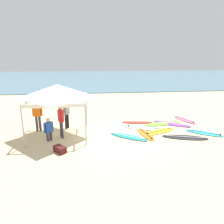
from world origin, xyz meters
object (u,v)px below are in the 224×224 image
at_px(surfboard_black, 185,137).
at_px(person_red, 61,119).
at_px(surfboard_white, 144,128).
at_px(person_grey, 66,112).
at_px(surfboard_orange, 146,134).
at_px(person_blue, 49,128).
at_px(person_orange, 38,114).
at_px(gear_bag_near_tent, 60,149).
at_px(canopy_tent, 57,91).
at_px(surfboard_teal, 129,137).
at_px(surfboard_pink, 185,120).
at_px(surfboard_lime, 163,123).
at_px(surfboard_cyan, 204,133).
at_px(surfboard_purple, 172,124).
at_px(surfboard_red, 137,122).
at_px(surfboard_yellow, 159,131).

height_order(surfboard_black, person_red, person_red).
distance_m(surfboard_white, person_grey, 4.63).
bearing_deg(surfboard_orange, person_grey, 161.19).
bearing_deg(person_grey, person_blue, -112.09).
bearing_deg(person_orange, person_red, -37.60).
bearing_deg(gear_bag_near_tent, canopy_tent, 97.25).
xyz_separation_m(surfboard_teal, surfboard_pink, (4.26, 2.52, 0.00)).
height_order(surfboard_black, surfboard_lime, same).
relative_size(person_red, person_blue, 1.43).
relative_size(surfboard_teal, surfboard_lime, 0.82).
xyz_separation_m(surfboard_cyan, surfboard_orange, (-3.26, 0.21, 0.00)).
bearing_deg(surfboard_purple, surfboard_pink, 31.12).
bearing_deg(surfboard_white, surfboard_pink, 22.44).
relative_size(surfboard_red, surfboard_pink, 1.02).
xyz_separation_m(surfboard_yellow, surfboard_cyan, (2.38, -0.52, 0.00)).
bearing_deg(canopy_tent, surfboard_cyan, -4.68).
bearing_deg(surfboard_black, surfboard_purple, 84.95).
bearing_deg(surfboard_teal, surfboard_cyan, 1.04).
distance_m(canopy_tent, surfboard_purple, 7.20).
xyz_separation_m(surfboard_pink, person_red, (-7.75, -2.13, 0.95)).
bearing_deg(surfboard_black, canopy_tent, 170.30).
relative_size(surfboard_black, person_red, 1.40).
distance_m(surfboard_orange, gear_bag_near_tent, 4.66).
bearing_deg(surfboard_teal, person_blue, 179.59).
bearing_deg(surfboard_cyan, surfboard_teal, -178.96).
relative_size(surfboard_black, surfboard_white, 1.01).
bearing_deg(person_grey, surfboard_orange, -18.81).
bearing_deg(person_blue, surfboard_orange, 2.95).
relative_size(surfboard_cyan, person_blue, 1.56).
height_order(surfboard_white, person_blue, person_blue).
bearing_deg(surfboard_white, surfboard_orange, -98.93).
distance_m(surfboard_cyan, person_blue, 8.34).
bearing_deg(surfboard_red, surfboard_cyan, -35.21).
distance_m(surfboard_cyan, surfboard_black, 1.43).
relative_size(surfboard_purple, surfboard_teal, 1.10).
height_order(surfboard_yellow, gear_bag_near_tent, gear_bag_near_tent).
relative_size(surfboard_purple, person_blue, 1.89).
bearing_deg(surfboard_yellow, person_blue, -174.58).
relative_size(surfboard_teal, surfboard_white, 0.87).
bearing_deg(person_grey, surfboard_yellow, -12.69).
height_order(surfboard_cyan, person_red, person_red).
distance_m(surfboard_black, gear_bag_near_tent, 6.34).
distance_m(canopy_tent, person_blue, 1.92).
xyz_separation_m(surfboard_lime, gear_bag_near_tent, (-5.90, -3.32, 0.10)).
bearing_deg(canopy_tent, gear_bag_near_tent, -82.75).
relative_size(surfboard_black, person_blue, 2.00).
height_order(surfboard_purple, surfboard_lime, same).
bearing_deg(surfboard_pink, surfboard_cyan, -90.36).
xyz_separation_m(surfboard_teal, person_grey, (-3.36, 1.77, 0.95)).
bearing_deg(person_blue, surfboard_pink, 16.67).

